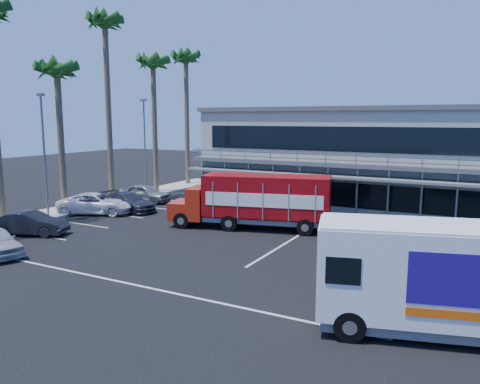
% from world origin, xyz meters
% --- Properties ---
extents(ground, '(120.00, 120.00, 0.00)m').
position_xyz_m(ground, '(0.00, 0.00, 0.00)').
color(ground, black).
rests_on(ground, ground).
extents(building, '(22.40, 12.00, 7.30)m').
position_xyz_m(building, '(3.00, 14.94, 3.66)').
color(building, gray).
rests_on(building, ground).
extents(curb_strip, '(3.00, 32.00, 0.16)m').
position_xyz_m(curb_strip, '(-15.00, 6.00, 0.08)').
color(curb_strip, '#A5A399').
rests_on(curb_strip, ground).
extents(palm_c, '(2.80, 2.80, 10.75)m').
position_xyz_m(palm_c, '(-14.90, 3.00, 9.21)').
color(palm_c, brown).
rests_on(palm_c, ground).
extents(palm_d, '(2.80, 2.80, 14.75)m').
position_xyz_m(palm_d, '(-15.20, 8.00, 12.80)').
color(palm_d, brown).
rests_on(palm_d, ground).
extents(palm_e, '(2.80, 2.80, 12.25)m').
position_xyz_m(palm_e, '(-14.70, 13.00, 10.57)').
color(palm_e, brown).
rests_on(palm_e, ground).
extents(palm_f, '(2.80, 2.80, 13.25)m').
position_xyz_m(palm_f, '(-15.10, 18.50, 11.47)').
color(palm_f, brown).
rests_on(palm_f, ground).
extents(light_pole_near, '(0.50, 0.25, 8.09)m').
position_xyz_m(light_pole_near, '(-14.20, 1.00, 4.50)').
color(light_pole_near, gray).
rests_on(light_pole_near, ground).
extents(light_pole_far, '(0.50, 0.25, 8.09)m').
position_xyz_m(light_pole_far, '(-14.20, 11.00, 4.50)').
color(light_pole_far, gray).
rests_on(light_pole_far, ground).
extents(red_truck, '(9.81, 4.50, 3.22)m').
position_xyz_m(red_truck, '(-0.88, 4.84, 1.77)').
color(red_truck, '#B0220E').
rests_on(red_truck, ground).
extents(white_van, '(7.37, 4.22, 3.41)m').
position_xyz_m(white_van, '(9.99, -5.00, 1.81)').
color(white_van, white).
rests_on(white_van, ground).
extents(parked_car_b, '(4.29, 2.83, 1.33)m').
position_xyz_m(parked_car_b, '(-11.40, -2.50, 0.67)').
color(parked_car_b, black).
rests_on(parked_car_b, ground).
extents(parked_car_c, '(5.70, 4.25, 1.44)m').
position_xyz_m(parked_car_c, '(-12.50, 3.66, 0.72)').
color(parked_car_c, white).
rests_on(parked_car_c, ground).
extents(parked_car_d, '(4.76, 2.41, 1.32)m').
position_xyz_m(parked_car_d, '(-11.23, 5.37, 0.66)').
color(parked_car_d, '#272A34').
rests_on(parked_car_d, ground).
extents(parked_car_e, '(4.30, 2.08, 1.42)m').
position_xyz_m(parked_car_e, '(-12.50, 8.79, 0.71)').
color(parked_car_e, gray).
rests_on(parked_car_e, ground).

